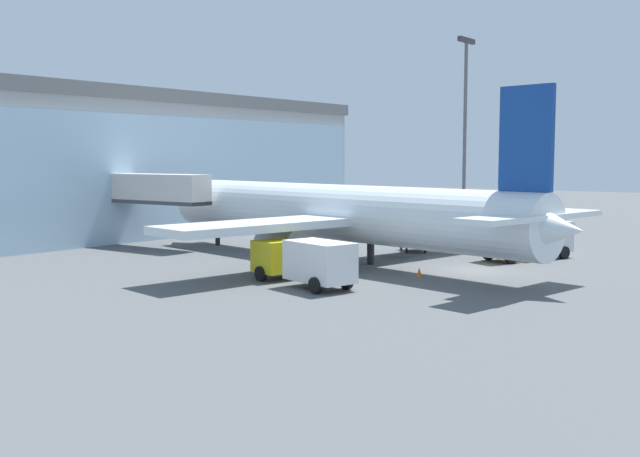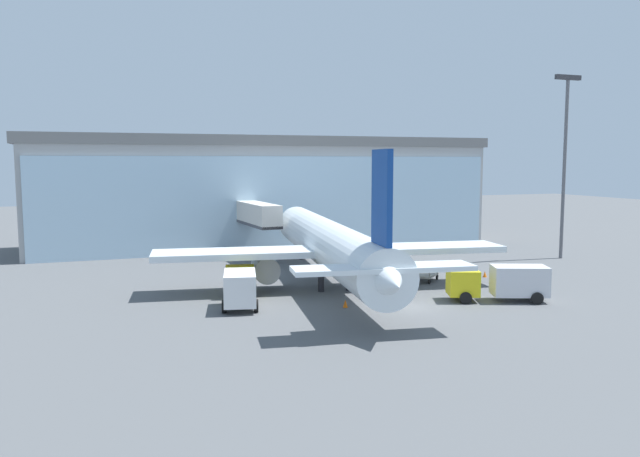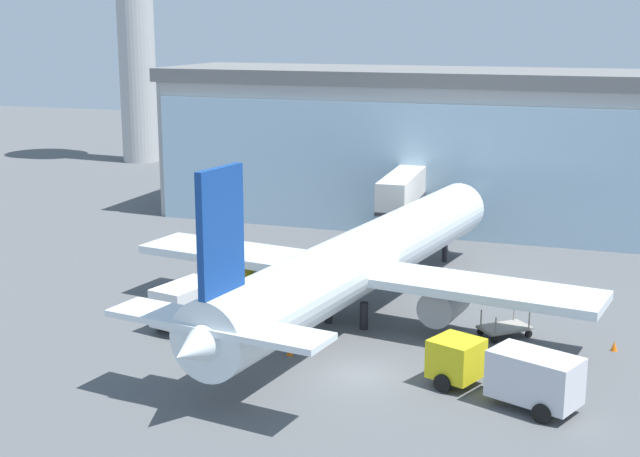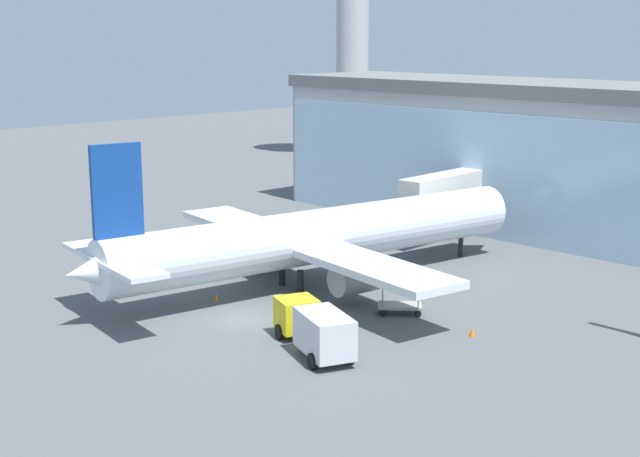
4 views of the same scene
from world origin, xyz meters
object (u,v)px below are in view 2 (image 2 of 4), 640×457
Objects in this scene: jet_bridge at (252,214)px; baggage_cart at (425,275)px; catering_truck at (240,285)px; apron_light_mast at (565,151)px; safety_cone_nose at (345,304)px; safety_cone_wingtip at (485,274)px; airplane at (330,245)px; fuel_truck at (501,282)px.

baggage_cart is at bearing -154.81° from jet_bridge.
catering_truck is 2.41× the size of baggage_cart.
apron_light_mast is 35.01m from safety_cone_nose.
safety_cone_wingtip is (16.42, 6.20, 0.00)m from safety_cone_nose.
catering_truck is (-7.05, -22.91, -3.11)m from jet_bridge.
airplane is 9.77m from catering_truck.
baggage_cart is at bearing -59.67° from fuel_truck.
airplane is at bearing -51.20° from catering_truck.
fuel_truck is at bearing -10.99° from safety_cone_nose.
catering_truck is 17.65m from baggage_cart.
jet_bridge reaches higher than baggage_cart.
catering_truck is at bearing 5.27° from fuel_truck.
airplane is 9.22m from baggage_cart.
apron_light_mast reaches higher than safety_cone_wingtip.
safety_cone_wingtip is at bearing -45.70° from baggage_cart.
catering_truck is at bearing -173.41° from safety_cone_wingtip.
apron_light_mast is 35.28× the size of safety_cone_nose.
airplane is 67.41× the size of safety_cone_wingtip.
fuel_truck is at bearing -142.16° from apron_light_mast.
fuel_truck is (-19.02, -14.77, -10.00)m from apron_light_mast.
apron_light_mast is at bearing -62.71° from catering_truck.
apron_light_mast reaches higher than airplane.
fuel_truck is 11.99m from safety_cone_nose.
safety_cone_nose is (-30.73, -12.50, -11.19)m from apron_light_mast.
jet_bridge is at bearing 75.78° from baggage_cart.
baggage_cart is at bearing -66.02° from catering_truck.
jet_bridge is 0.70× the size of apron_light_mast.
jet_bridge is 24.83× the size of safety_cone_wingtip.
airplane is 4.87× the size of catering_truck.
apron_light_mast is 2.55× the size of catering_truck.
apron_light_mast is (30.53, -13.92, 6.88)m from jet_bridge.
apron_light_mast is 23.75m from baggage_cart.
baggage_cart reaches higher than safety_cone_nose.
jet_bridge reaches higher than safety_cone_wingtip.
catering_truck is 19.44m from fuel_truck.
baggage_cart reaches higher than safety_cone_wingtip.
catering_truck is at bearing 152.89° from safety_cone_nose.
catering_truck is (-37.58, -8.99, -10.00)m from apron_light_mast.
safety_cone_nose is (6.85, -3.51, -1.19)m from catering_truck.
jet_bridge is at bearing 128.74° from safety_cone_wingtip.
apron_light_mast is 6.15× the size of baggage_cart.
safety_cone_wingtip is (-14.31, -6.30, -11.19)m from apron_light_mast.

